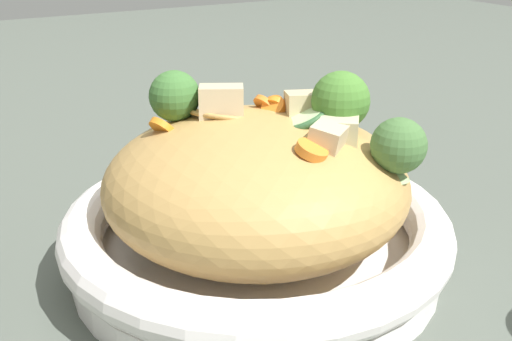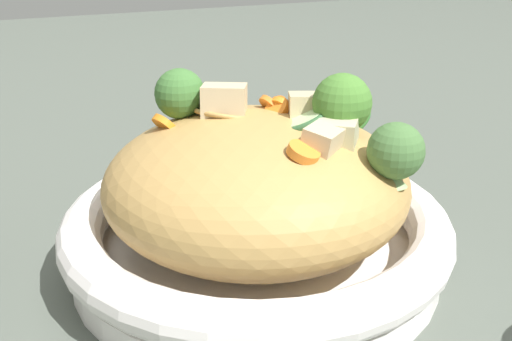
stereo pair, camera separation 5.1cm
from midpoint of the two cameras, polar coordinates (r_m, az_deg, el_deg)
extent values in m
plane|color=#4F564D|center=(0.55, 2.69, -8.56)|extent=(3.00, 3.00, 0.00)
cylinder|color=white|center=(0.54, 2.71, -7.60)|extent=(0.30, 0.30, 0.02)
torus|color=white|center=(0.53, 2.76, -4.90)|extent=(0.32, 0.32, 0.04)
ellipsoid|color=#B2894B|center=(0.51, 2.84, -1.20)|extent=(0.25, 0.25, 0.11)
torus|color=tan|center=(0.48, -1.51, 1.64)|extent=(0.06, 0.07, 0.02)
torus|color=tan|center=(0.52, 0.41, 5.02)|extent=(0.08, 0.08, 0.02)
torus|color=#B7804A|center=(0.55, 3.77, 3.68)|extent=(0.07, 0.07, 0.01)
cone|color=#99C374|center=(0.50, 10.51, 3.48)|extent=(0.03, 0.03, 0.01)
sphere|color=#477B2F|center=(0.50, 10.69, 5.94)|extent=(0.07, 0.07, 0.05)
cone|color=#9BC36D|center=(0.53, -4.05, 4.59)|extent=(0.03, 0.03, 0.02)
sphere|color=#3E6F33|center=(0.52, -4.11, 6.86)|extent=(0.06, 0.06, 0.04)
cone|color=#9ABA79|center=(0.48, 15.26, -0.81)|extent=(0.03, 0.03, 0.02)
sphere|color=#456D39|center=(0.47, 15.52, 1.65)|extent=(0.05, 0.05, 0.04)
cylinder|color=orange|center=(0.53, 4.11, 5.76)|extent=(0.02, 0.03, 0.02)
cylinder|color=orange|center=(0.52, 4.75, 5.56)|extent=(0.02, 0.03, 0.02)
cylinder|color=orange|center=(0.50, 9.77, 4.06)|extent=(0.03, 0.03, 0.02)
cylinder|color=orange|center=(0.52, 5.10, 5.60)|extent=(0.02, 0.03, 0.02)
cylinder|color=orange|center=(0.51, -5.38, 4.07)|extent=(0.03, 0.03, 0.02)
cylinder|color=orange|center=(0.44, 7.56, 1.56)|extent=(0.03, 0.03, 0.01)
cylinder|color=beige|center=(0.57, 10.96, 4.29)|extent=(0.04, 0.04, 0.03)
torus|color=#2E662A|center=(0.57, 10.96, 4.29)|extent=(0.04, 0.05, 0.03)
cylinder|color=#BFDF9F|center=(0.49, 7.25, 4.57)|extent=(0.05, 0.05, 0.02)
torus|color=#325C33|center=(0.49, 7.25, 4.57)|extent=(0.06, 0.06, 0.02)
cube|color=#CAB788|center=(0.51, 7.45, 5.40)|extent=(0.04, 0.04, 0.03)
cube|color=#D0B88F|center=(0.51, -0.02, 5.89)|extent=(0.04, 0.04, 0.03)
cube|color=#C8B28D|center=(0.46, 9.16, 2.57)|extent=(0.04, 0.04, 0.02)
cube|color=#C5BE93|center=(0.48, 10.38, 3.41)|extent=(0.04, 0.04, 0.02)
camera|label=1|loc=(0.03, -87.14, 1.17)|focal=44.48mm
camera|label=2|loc=(0.03, 92.86, -1.17)|focal=44.48mm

